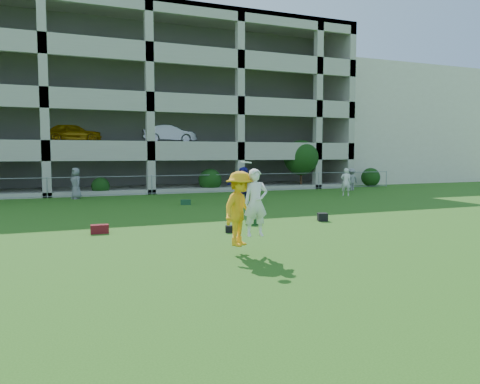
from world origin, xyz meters
name	(u,v)px	position (x,y,z in m)	size (l,w,h in m)	color
ground	(311,257)	(0.00, 0.00, 0.00)	(100.00, 100.00, 0.00)	#235114
stucco_building	(367,128)	(23.00, 28.00, 5.00)	(16.00, 14.00, 10.00)	beige
bystander_c	(76,183)	(-4.49, 17.76, 0.87)	(0.85, 0.56, 1.75)	slate
bystander_d	(243,185)	(3.14, 11.81, 0.94)	(1.74, 0.56, 1.88)	navy
bystander_e	(346,182)	(10.55, 13.65, 0.83)	(0.61, 0.40, 1.66)	white
bystander_f	(352,179)	(13.42, 17.06, 0.75)	(0.97, 0.56, 1.51)	gray
bag_red_a	(100,229)	(-4.44, 5.55, 0.14)	(0.55, 0.30, 0.28)	#530E16
bag_black_b	(232,229)	(-0.47, 4.16, 0.11)	(0.40, 0.25, 0.22)	black
bag_green_c	(253,221)	(0.83, 5.38, 0.13)	(0.50, 0.35, 0.26)	#143819
crate_d	(323,217)	(3.61, 5.21, 0.15)	(0.35, 0.35, 0.30)	black
bag_green_g	(186,202)	(0.37, 12.61, 0.12)	(0.50, 0.30, 0.25)	#163D25
frisbee_contest	(243,207)	(-1.40, 0.98, 1.19)	(1.40, 1.27, 2.15)	#FBA616
parking_garage	(128,109)	(0.00, 27.70, 6.01)	(30.00, 14.00, 12.00)	#9E998C
fence	(152,185)	(0.00, 19.00, 0.61)	(36.06, 0.06, 1.20)	gray
shrub_row	(218,169)	(4.59, 19.70, 1.51)	(34.38, 2.52, 3.50)	#163D11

